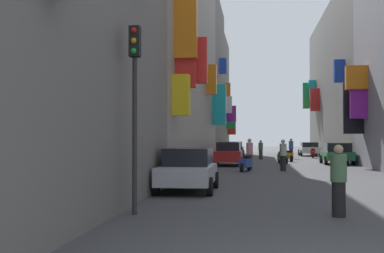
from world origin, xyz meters
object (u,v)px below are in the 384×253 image
(pedestrian_near_left, at_px, (250,154))
(scooter_orange, at_px, (288,155))
(scooter_red, at_px, (313,153))
(parked_car_green, at_px, (337,153))
(parked_car_white, at_px, (309,149))
(scooter_blue, at_px, (246,163))
(pedestrian_near_right, at_px, (339,181))
(parked_car_black, at_px, (234,149))
(scooter_green, at_px, (283,157))
(parked_car_red, at_px, (229,153))
(pedestrian_mid_street, at_px, (283,155))
(pedestrian_crossing, at_px, (261,150))
(traffic_light_near_corner, at_px, (135,87))
(parked_car_silver, at_px, (188,169))
(pedestrian_far_away, at_px, (291,149))

(pedestrian_near_left, bearing_deg, scooter_orange, 74.75)
(scooter_red, bearing_deg, parked_car_green, -87.40)
(parked_car_white, height_order, scooter_blue, parked_car_white)
(scooter_orange, height_order, pedestrian_near_right, pedestrian_near_right)
(parked_car_black, bearing_deg, scooter_green, -73.79)
(parked_car_red, xyz_separation_m, pedestrian_mid_street, (3.28, -5.42, 0.07))
(pedestrian_crossing, bearing_deg, scooter_red, 38.21)
(scooter_orange, xyz_separation_m, pedestrian_mid_street, (-0.97, -11.39, 0.41))
(scooter_orange, relative_size, traffic_light_near_corner, 0.38)
(parked_car_red, bearing_deg, scooter_orange, 54.54)
(parked_car_silver, distance_m, pedestrian_crossing, 26.34)
(parked_car_white, height_order, parked_car_green, parked_car_green)
(parked_car_green, xyz_separation_m, scooter_orange, (-3.11, 3.59, -0.30))
(parked_car_white, distance_m, scooter_green, 16.46)
(parked_car_black, distance_m, scooter_green, 14.28)
(scooter_red, xyz_separation_m, pedestrian_far_away, (-2.06, -2.09, 0.42))
(parked_car_silver, relative_size, pedestrian_near_left, 2.18)
(scooter_green, bearing_deg, parked_car_black, 106.21)
(scooter_orange, distance_m, pedestrian_crossing, 4.10)
(pedestrian_near_left, bearing_deg, parked_car_silver, -99.12)
(parked_car_green, distance_m, pedestrian_far_away, 9.08)
(parked_car_white, xyz_separation_m, scooter_green, (-3.42, -16.10, -0.26))
(parked_car_silver, height_order, scooter_red, parked_car_silver)
(parked_car_silver, xyz_separation_m, traffic_light_near_corner, (-0.59, -5.51, 2.32))
(parked_car_green, bearing_deg, pedestrian_crossing, 125.93)
(pedestrian_near_left, bearing_deg, scooter_green, 71.63)
(parked_car_red, relative_size, traffic_light_near_corner, 0.92)
(scooter_red, xyz_separation_m, traffic_light_near_corner, (-8.02, -35.38, 2.63))
(pedestrian_far_away, bearing_deg, parked_car_silver, -100.93)
(pedestrian_mid_street, relative_size, pedestrian_far_away, 0.99)
(scooter_green, distance_m, pedestrian_near_left, 7.07)
(parked_car_silver, distance_m, pedestrian_near_right, 6.80)
(parked_car_black, bearing_deg, pedestrian_near_left, -85.07)
(parked_car_white, distance_m, pedestrian_near_right, 40.56)
(scooter_green, xyz_separation_m, pedestrian_near_right, (0.06, -24.32, 0.38))
(parked_car_red, height_order, pedestrian_far_away, pedestrian_far_away)
(parked_car_red, distance_m, parked_car_silver, 16.70)
(parked_car_green, bearing_deg, traffic_light_near_corner, -109.09)
(scooter_orange, relative_size, pedestrian_far_away, 0.98)
(pedestrian_crossing, bearing_deg, traffic_light_near_corner, -96.02)
(parked_car_white, relative_size, pedestrian_near_right, 2.36)
(pedestrian_near_right, bearing_deg, parked_car_green, 81.47)
(scooter_red, bearing_deg, traffic_light_near_corner, -102.76)
(pedestrian_mid_street, bearing_deg, scooter_red, 79.07)
(pedestrian_mid_street, distance_m, pedestrian_far_away, 16.58)
(scooter_blue, height_order, scooter_red, same)
(parked_car_silver, bearing_deg, scooter_red, 76.04)
(parked_car_red, relative_size, parked_car_silver, 1.07)
(pedestrian_mid_street, height_order, pedestrian_far_away, pedestrian_far_away)
(parked_car_silver, bearing_deg, pedestrian_near_right, -51.22)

